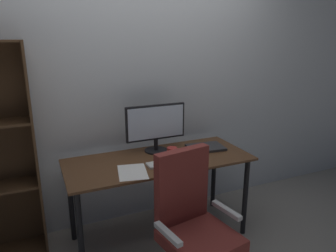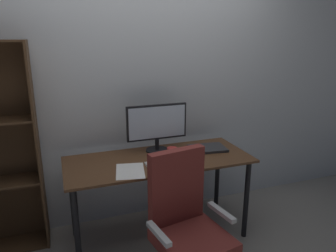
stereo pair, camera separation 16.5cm
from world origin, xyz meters
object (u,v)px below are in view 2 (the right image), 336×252
Objects in this scene: desk at (159,169)px; office_chair at (187,234)px; coffee_mug at (172,153)px; laptop at (207,148)px; keyboard at (164,163)px; mouse at (188,160)px; monitor at (157,125)px.

office_chair is (-0.03, -0.67, -0.19)m from desk.
coffee_mug reaches higher than laptop.
keyboard is 0.16m from coffee_mug.
office_chair reaches higher than desk.
mouse is at bearing -137.20° from laptop.
monitor is 1.67× the size of laptop.
coffee_mug is at bearing -6.14° from desk.
mouse is 0.65m from office_chair.
mouse is at bearing -55.69° from coffee_mug.
desk is 0.69m from office_chair.
monitor reaches higher than mouse.
keyboard is at bearing -152.02° from laptop.
coffee_mug is at bearing 131.68° from mouse.
keyboard is 0.20m from mouse.
mouse is at bearing -5.87° from keyboard.
monitor is at bearing 171.60° from laptop.
mouse is 0.34m from laptop.
laptop is at bearing 43.21° from mouse.
keyboard is (0.00, -0.12, 0.10)m from desk.
desk is at bearing 173.86° from coffee_mug.
laptop is (0.48, 0.06, 0.10)m from desk.
mouse is 0.10× the size of office_chair.
desk is 0.27m from mouse.
monitor is at bearing 123.64° from mouse.
desk is 0.18m from coffee_mug.
laptop is (0.28, 0.20, -0.01)m from mouse.
mouse is (0.20, -0.02, 0.01)m from keyboard.
office_chair reaches higher than mouse.
monitor is at bearing 80.57° from keyboard.
laptop is (0.37, 0.07, -0.03)m from coffee_mug.
coffee_mug is 0.32× the size of laptop.
coffee_mug is at bearing 43.49° from keyboard.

